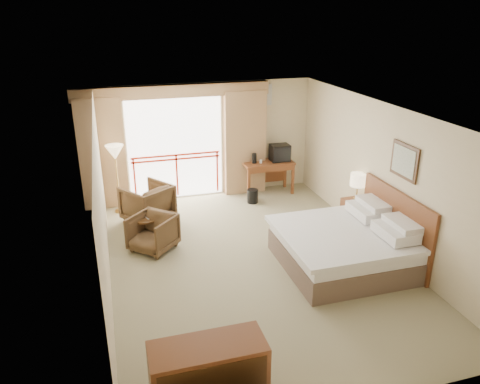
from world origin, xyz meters
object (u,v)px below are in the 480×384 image
object	(u,v)px
floor_lamp	(115,155)
dresser	(209,377)
wastebasket	(253,196)
armchair_near	(154,249)
nightstand	(356,216)
bed	(345,246)
table_lamp	(358,180)
armchair_far	(149,221)
tv	(280,153)
side_table	(146,226)
desk	(267,168)

from	to	relation	value
floor_lamp	dresser	xyz separation A→B (m)	(0.68, -5.98, -0.89)
wastebasket	armchair_near	bearing A→B (deg)	-146.33
nightstand	armchair_near	world-z (taller)	nightstand
bed	table_lamp	bearing A→B (deg)	54.53
nightstand	armchair_near	size ratio (longest dim) A/B	0.85
table_lamp	armchair_far	xyz separation A→B (m)	(-4.02, 1.62, -1.08)
table_lamp	tv	bearing A→B (deg)	106.22
table_lamp	armchair_far	distance (m)	4.46
armchair_near	dresser	distance (m)	3.99
bed	wastebasket	distance (m)	3.28
bed	side_table	xyz separation A→B (m)	(-3.26, 1.89, -0.03)
desk	side_table	world-z (taller)	desk
nightstand	dresser	world-z (taller)	dresser
dresser	tv	bearing A→B (deg)	63.13
nightstand	floor_lamp	bearing A→B (deg)	150.55
armchair_far	dresser	world-z (taller)	dresser
bed	armchair_near	distance (m)	3.55
table_lamp	side_table	distance (m)	4.26
desk	floor_lamp	xyz separation A→B (m)	(-3.55, -0.21, 0.70)
desk	armchair_far	distance (m)	3.19
table_lamp	floor_lamp	world-z (taller)	floor_lamp
table_lamp	dresser	xyz separation A→B (m)	(-3.89, -3.67, -0.65)
side_table	table_lamp	bearing A→B (deg)	-8.80
desk	floor_lamp	distance (m)	3.63
nightstand	armchair_far	xyz separation A→B (m)	(-4.02, 1.67, -0.33)
tv	floor_lamp	distance (m)	3.87
nightstand	desk	distance (m)	2.78
bed	armchair_near	world-z (taller)	bed
nightstand	armchair_far	world-z (taller)	nightstand
nightstand	desk	size ratio (longest dim) A/B	0.53
table_lamp	tv	world-z (taller)	table_lamp
table_lamp	dresser	bearing A→B (deg)	-136.65
wastebasket	armchair_far	xyz separation A→B (m)	(-2.45, -0.34, -0.16)
armchair_near	floor_lamp	world-z (taller)	floor_lamp
bed	tv	world-z (taller)	tv
armchair_near	dresser	world-z (taller)	dresser
tv	dresser	size ratio (longest dim) A/B	0.35
dresser	wastebasket	bearing A→B (deg)	68.05
wastebasket	armchair_far	distance (m)	2.48
bed	dresser	world-z (taller)	bed
nightstand	armchair_near	distance (m)	4.09
armchair_far	floor_lamp	bearing A→B (deg)	-85.13
nightstand	table_lamp	distance (m)	0.75
tv	armchair_far	distance (m)	3.55
bed	wastebasket	bearing A→B (deg)	101.91
armchair_near	floor_lamp	bearing A→B (deg)	148.10
nightstand	tv	world-z (taller)	tv
table_lamp	tv	distance (m)	2.56
dresser	nightstand	bearing A→B (deg)	43.47
dresser	table_lamp	bearing A→B (deg)	43.86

